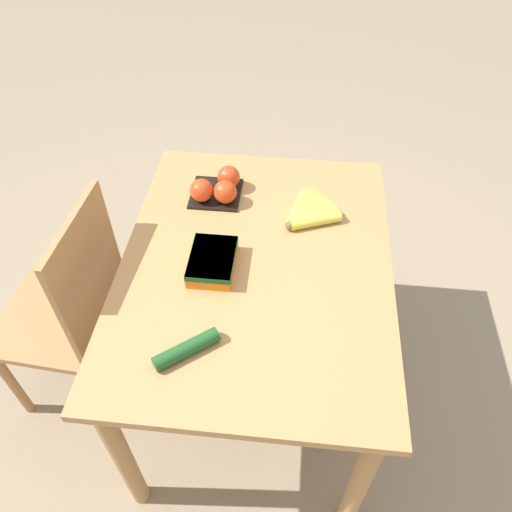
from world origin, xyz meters
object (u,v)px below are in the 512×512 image
(tomato_pack, at_px, (218,187))
(carrot_bag, at_px, (213,261))
(cucumber_near, at_px, (186,349))
(banana_bunch, at_px, (307,214))
(chair, at_px, (73,311))

(tomato_pack, relative_size, carrot_bag, 0.94)
(cucumber_near, bearing_deg, carrot_bag, -3.63)
(banana_bunch, relative_size, tomato_pack, 1.10)
(chair, distance_m, cucumber_near, 0.65)
(chair, xyz_separation_m, banana_bunch, (0.28, -0.80, 0.29))
(tomato_pack, bearing_deg, chair, 126.28)
(chair, distance_m, carrot_bag, 0.60)
(chair, bearing_deg, carrot_bag, 96.35)
(cucumber_near, bearing_deg, chair, 59.82)
(chair, height_order, carrot_bag, chair)
(tomato_pack, height_order, cucumber_near, tomato_pack)
(banana_bunch, xyz_separation_m, carrot_bag, (-0.26, 0.28, 0.01))
(carrot_bag, bearing_deg, cucumber_near, 176.37)
(banana_bunch, distance_m, tomato_pack, 0.33)
(chair, relative_size, tomato_pack, 5.33)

